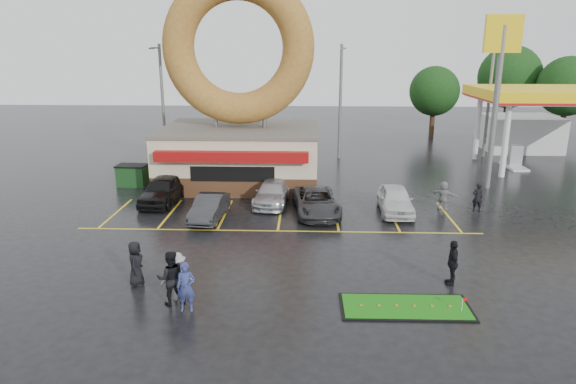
{
  "coord_description": "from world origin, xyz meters",
  "views": [
    {
      "loc": [
        1.42,
        -20.33,
        8.68
      ],
      "look_at": [
        0.54,
        2.69,
        2.2
      ],
      "focal_mm": 32.0,
      "sensor_mm": 36.0,
      "label": 1
    }
  ],
  "objects_px": {
    "donut_shop": "(240,115)",
    "dumpster": "(132,176)",
    "streetlight_mid": "(340,99)",
    "car_dgrey": "(209,208)",
    "person_blue": "(186,287)",
    "putting_green": "(405,307)",
    "streetlight_left": "(162,100)",
    "car_silver": "(272,193)",
    "car_black": "(163,190)",
    "person_cameraman": "(452,263)",
    "gas_station": "(544,114)",
    "streetlight_right": "(489,98)",
    "car_white": "(395,200)",
    "car_grey": "(316,202)",
    "shell_sign": "(499,70)"
  },
  "relations": [
    {
      "from": "person_blue",
      "to": "person_cameraman",
      "type": "distance_m",
      "value": 9.89
    },
    {
      "from": "donut_shop",
      "to": "car_black",
      "type": "xyz_separation_m",
      "value": [
        -3.92,
        -5.07,
        -3.68
      ]
    },
    {
      "from": "car_black",
      "to": "person_cameraman",
      "type": "xyz_separation_m",
      "value": [
        13.86,
        -10.11,
        0.1
      ]
    },
    {
      "from": "person_blue",
      "to": "putting_green",
      "type": "xyz_separation_m",
      "value": [
        7.52,
        0.46,
        -0.84
      ]
    },
    {
      "from": "streetlight_left",
      "to": "person_blue",
      "type": "xyz_separation_m",
      "value": [
        7.35,
        -24.55,
        -3.91
      ]
    },
    {
      "from": "person_blue",
      "to": "putting_green",
      "type": "distance_m",
      "value": 7.58
    },
    {
      "from": "gas_station",
      "to": "streetlight_right",
      "type": "bearing_deg",
      "value": 166.25
    },
    {
      "from": "donut_shop",
      "to": "dumpster",
      "type": "bearing_deg",
      "value": -169.66
    },
    {
      "from": "streetlight_left",
      "to": "car_white",
      "type": "distance_m",
      "value": 21.39
    },
    {
      "from": "streetlight_left",
      "to": "streetlight_mid",
      "type": "xyz_separation_m",
      "value": [
        14.0,
        1.0,
        0.0
      ]
    },
    {
      "from": "car_black",
      "to": "person_blue",
      "type": "bearing_deg",
      "value": -68.15
    },
    {
      "from": "car_silver",
      "to": "car_grey",
      "type": "bearing_deg",
      "value": -31.6
    },
    {
      "from": "car_dgrey",
      "to": "car_grey",
      "type": "xyz_separation_m",
      "value": [
        5.61,
        1.11,
        0.04
      ]
    },
    {
      "from": "car_dgrey",
      "to": "person_cameraman",
      "type": "bearing_deg",
      "value": -29.46
    },
    {
      "from": "car_dgrey",
      "to": "putting_green",
      "type": "height_order",
      "value": "car_dgrey"
    },
    {
      "from": "streetlight_left",
      "to": "car_black",
      "type": "xyz_separation_m",
      "value": [
        3.08,
        -12.02,
        -4.0
      ]
    },
    {
      "from": "gas_station",
      "to": "dumpster",
      "type": "bearing_deg",
      "value": -162.87
    },
    {
      "from": "streetlight_mid",
      "to": "person_cameraman",
      "type": "height_order",
      "value": "streetlight_mid"
    },
    {
      "from": "car_dgrey",
      "to": "dumpster",
      "type": "bearing_deg",
      "value": 138.4
    },
    {
      "from": "streetlight_mid",
      "to": "car_silver",
      "type": "xyz_separation_m",
      "value": [
        -4.58,
        -12.92,
        -4.14
      ]
    },
    {
      "from": "gas_station",
      "to": "person_cameraman",
      "type": "distance_m",
      "value": 26.73
    },
    {
      "from": "streetlight_mid",
      "to": "car_grey",
      "type": "bearing_deg",
      "value": -97.99
    },
    {
      "from": "gas_station",
      "to": "person_cameraman",
      "type": "bearing_deg",
      "value": -119.43
    },
    {
      "from": "car_dgrey",
      "to": "car_silver",
      "type": "height_order",
      "value": "car_silver"
    },
    {
      "from": "dumpster",
      "to": "putting_green",
      "type": "height_order",
      "value": "dumpster"
    },
    {
      "from": "car_black",
      "to": "shell_sign",
      "type": "bearing_deg",
      "value": 14.65
    },
    {
      "from": "gas_station",
      "to": "shell_sign",
      "type": "xyz_separation_m",
      "value": [
        -7.0,
        -8.94,
        3.68
      ]
    },
    {
      "from": "car_black",
      "to": "gas_station",
      "type": "bearing_deg",
      "value": 28.86
    },
    {
      "from": "streetlight_right",
      "to": "streetlight_mid",
      "type": "bearing_deg",
      "value": -175.24
    },
    {
      "from": "shell_sign",
      "to": "car_white",
      "type": "bearing_deg",
      "value": -141.37
    },
    {
      "from": "putting_green",
      "to": "car_black",
      "type": "bearing_deg",
      "value": 134.33
    },
    {
      "from": "car_dgrey",
      "to": "car_white",
      "type": "distance_m",
      "value": 10.02
    },
    {
      "from": "person_cameraman",
      "to": "putting_green",
      "type": "xyz_separation_m",
      "value": [
        -2.07,
        -1.97,
        -0.84
      ]
    },
    {
      "from": "car_silver",
      "to": "putting_green",
      "type": "xyz_separation_m",
      "value": [
        5.45,
        -12.18,
        -0.61
      ]
    },
    {
      "from": "streetlight_mid",
      "to": "car_black",
      "type": "xyz_separation_m",
      "value": [
        -10.92,
        -13.02,
        -4.0
      ]
    },
    {
      "from": "car_silver",
      "to": "car_white",
      "type": "relative_size",
      "value": 1.03
    },
    {
      "from": "person_blue",
      "to": "streetlight_left",
      "type": "bearing_deg",
      "value": 101.26
    },
    {
      "from": "gas_station",
      "to": "streetlight_left",
      "type": "distance_m",
      "value": 30.04
    },
    {
      "from": "streetlight_right",
      "to": "car_dgrey",
      "type": "height_order",
      "value": "streetlight_right"
    },
    {
      "from": "streetlight_left",
      "to": "car_white",
      "type": "height_order",
      "value": "streetlight_left"
    },
    {
      "from": "person_blue",
      "to": "car_grey",
      "type": "bearing_deg",
      "value": 61.63
    },
    {
      "from": "car_grey",
      "to": "streetlight_right",
      "type": "bearing_deg",
      "value": 41.99
    },
    {
      "from": "car_dgrey",
      "to": "person_blue",
      "type": "relative_size",
      "value": 2.22
    },
    {
      "from": "putting_green",
      "to": "car_grey",
      "type": "bearing_deg",
      "value": 105.87
    },
    {
      "from": "shell_sign",
      "to": "putting_green",
      "type": "xyz_separation_m",
      "value": [
        -8.13,
        -16.18,
        -7.34
      ]
    },
    {
      "from": "streetlight_mid",
      "to": "car_dgrey",
      "type": "xyz_separation_m",
      "value": [
        -7.68,
        -15.86,
        -4.14
      ]
    },
    {
      "from": "streetlight_right",
      "to": "car_white",
      "type": "height_order",
      "value": "streetlight_right"
    },
    {
      "from": "car_grey",
      "to": "car_silver",
      "type": "bearing_deg",
      "value": 137.7
    },
    {
      "from": "streetlight_mid",
      "to": "shell_sign",
      "type": "bearing_deg",
      "value": -44.73
    },
    {
      "from": "donut_shop",
      "to": "car_dgrey",
      "type": "relative_size",
      "value": 3.46
    }
  ]
}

